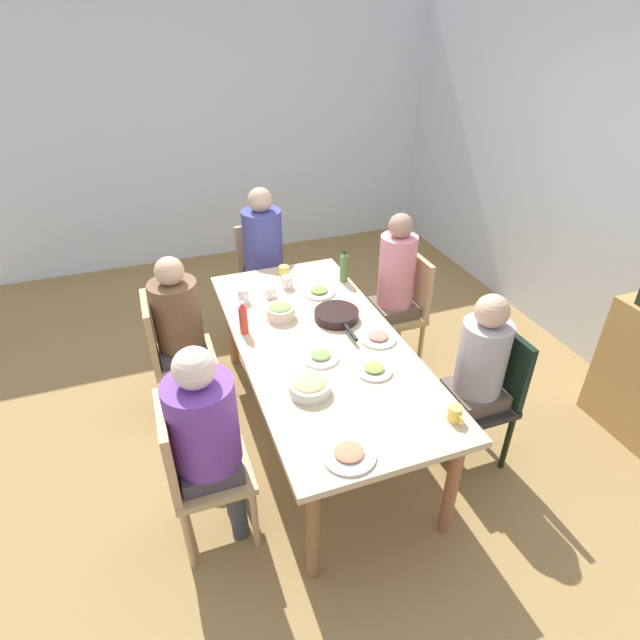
{
  "coord_description": "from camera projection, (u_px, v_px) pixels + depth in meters",
  "views": [
    {
      "loc": [
        2.39,
        -0.87,
        2.49
      ],
      "look_at": [
        0.0,
        0.0,
        0.88
      ],
      "focal_mm": 28.73,
      "sensor_mm": 36.0,
      "label": 1
    }
  ],
  "objects": [
    {
      "name": "ground_plane",
      "position": [
        320.0,
        429.0,
        3.48
      ],
      "size": [
        7.29,
        7.29,
        0.0
      ],
      "primitive_type": "plane",
      "color": "olive"
    },
    {
      "name": "wall_left",
      "position": [
        217.0,
        133.0,
        5.25
      ],
      "size": [
        0.12,
        4.8,
        2.6
      ],
      "primitive_type": "cube",
      "color": "silver",
      "rests_on": "ground_plane"
    },
    {
      "name": "dining_table",
      "position": [
        320.0,
        351.0,
        3.13
      ],
      "size": [
        2.11,
        0.96,
        0.73
      ],
      "color": "#C8AE8C",
      "rests_on": "ground_plane"
    },
    {
      "name": "chair_0",
      "position": [
        486.0,
        390.0,
        3.04
      ],
      "size": [
        0.4,
        0.4,
        0.9
      ],
      "color": "black",
      "rests_on": "ground_plane"
    },
    {
      "name": "person_0",
      "position": [
        478.0,
        369.0,
        2.92
      ],
      "size": [
        0.3,
        0.3,
        1.17
      ],
      "color": "brown",
      "rests_on": "ground_plane"
    },
    {
      "name": "chair_1",
      "position": [
        263.0,
        272.0,
        4.35
      ],
      "size": [
        0.4,
        0.4,
        0.9
      ],
      "color": "tan",
      "rests_on": "ground_plane"
    },
    {
      "name": "person_1",
      "position": [
        264.0,
        250.0,
        4.15
      ],
      "size": [
        0.32,
        0.32,
        1.26
      ],
      "color": "#373949",
      "rests_on": "ground_plane"
    },
    {
      "name": "chair_2",
      "position": [
        403.0,
        305.0,
        3.88
      ],
      "size": [
        0.4,
        0.4,
        0.9
      ],
      "color": "tan",
      "rests_on": "ground_plane"
    },
    {
      "name": "person_2",
      "position": [
        394.0,
        282.0,
        3.74
      ],
      "size": [
        0.3,
        0.3,
        1.25
      ],
      "color": "brown",
      "rests_on": "ground_plane"
    },
    {
      "name": "chair_3",
      "position": [
        194.0,
        467.0,
        2.54
      ],
      "size": [
        0.4,
        0.4,
        0.9
      ],
      "color": "tan",
      "rests_on": "ground_plane"
    },
    {
      "name": "person_3",
      "position": [
        206.0,
        430.0,
        2.45
      ],
      "size": [
        0.34,
        0.34,
        1.21
      ],
      "color": "#3F3A48",
      "rests_on": "ground_plane"
    },
    {
      "name": "chair_4",
      "position": [
        171.0,
        351.0,
        3.38
      ],
      "size": [
        0.4,
        0.4,
        0.9
      ],
      "color": "tan",
      "rests_on": "ground_plane"
    },
    {
      "name": "person_4",
      "position": [
        180.0,
        324.0,
        3.3
      ],
      "size": [
        0.3,
        0.3,
        1.17
      ],
      "color": "#393D3A",
      "rests_on": "ground_plane"
    },
    {
      "name": "plate_0",
      "position": [
        349.0,
        454.0,
        2.31
      ],
      "size": [
        0.25,
        0.25,
        0.04
      ],
      "color": "silver",
      "rests_on": "dining_table"
    },
    {
      "name": "plate_1",
      "position": [
        378.0,
        338.0,
        3.1
      ],
      "size": [
        0.22,
        0.22,
        0.04
      ],
      "color": "silver",
      "rests_on": "dining_table"
    },
    {
      "name": "plate_2",
      "position": [
        374.0,
        369.0,
        2.84
      ],
      "size": [
        0.21,
        0.21,
        0.04
      ],
      "color": "silver",
      "rests_on": "dining_table"
    },
    {
      "name": "plate_3",
      "position": [
        319.0,
        292.0,
        3.58
      ],
      "size": [
        0.22,
        0.22,
        0.04
      ],
      "color": "silver",
      "rests_on": "dining_table"
    },
    {
      "name": "plate_4",
      "position": [
        321.0,
        356.0,
        2.94
      ],
      "size": [
        0.21,
        0.21,
        0.04
      ],
      "color": "white",
      "rests_on": "dining_table"
    },
    {
      "name": "bowl_0",
      "position": [
        310.0,
        386.0,
        2.67
      ],
      "size": [
        0.22,
        0.22,
        0.08
      ],
      "color": "beige",
      "rests_on": "dining_table"
    },
    {
      "name": "bowl_1",
      "position": [
        281.0,
        311.0,
        3.29
      ],
      "size": [
        0.18,
        0.18,
        0.1
      ],
      "color": "beige",
      "rests_on": "dining_table"
    },
    {
      "name": "serving_pan",
      "position": [
        337.0,
        315.0,
        3.29
      ],
      "size": [
        0.47,
        0.29,
        0.06
      ],
      "color": "black",
      "rests_on": "dining_table"
    },
    {
      "name": "cup_0",
      "position": [
        243.0,
        295.0,
        3.47
      ],
      "size": [
        0.11,
        0.07,
        0.1
      ],
      "color": "white",
      "rests_on": "dining_table"
    },
    {
      "name": "cup_1",
      "position": [
        271.0,
        292.0,
        3.53
      ],
      "size": [
        0.11,
        0.08,
        0.07
      ],
      "color": "white",
      "rests_on": "dining_table"
    },
    {
      "name": "cup_2",
      "position": [
        287.0,
        282.0,
        3.64
      ],
      "size": [
        0.11,
        0.08,
        0.08
      ],
      "color": "white",
      "rests_on": "dining_table"
    },
    {
      "name": "cup_3",
      "position": [
        284.0,
        271.0,
        3.79
      ],
      "size": [
        0.11,
        0.07,
        0.08
      ],
      "color": "#E4C84D",
      "rests_on": "dining_table"
    },
    {
      "name": "cup_4",
      "position": [
        455.0,
        414.0,
        2.5
      ],
      "size": [
        0.11,
        0.07,
        0.08
      ],
      "color": "#ECCA4F",
      "rests_on": "dining_table"
    },
    {
      "name": "bottle_0",
      "position": [
        243.0,
        318.0,
        3.12
      ],
      "size": [
        0.05,
        0.05,
        0.22
      ],
      "color": "red",
      "rests_on": "dining_table"
    },
    {
      "name": "bottle_1",
      "position": [
        344.0,
        267.0,
        3.69
      ],
      "size": [
        0.06,
        0.06,
        0.24
      ],
      "color": "#4D7738",
      "rests_on": "dining_table"
    }
  ]
}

